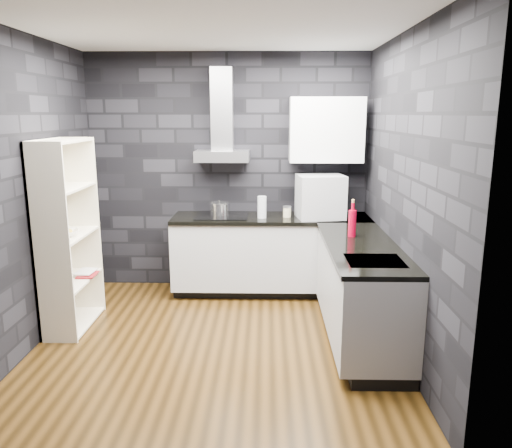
{
  "coord_description": "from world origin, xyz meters",
  "views": [
    {
      "loc": [
        0.45,
        -4.17,
        2.02
      ],
      "look_at": [
        0.35,
        0.45,
        1.0
      ],
      "focal_mm": 35.0,
      "sensor_mm": 36.0,
      "label": 1
    }
  ],
  "objects_px": {
    "bookshelf": "(68,236)",
    "fruit_bowl": "(65,233)",
    "storage_jar": "(287,212)",
    "red_bottle": "(352,223)",
    "glass_vase": "(262,207)",
    "utensil_crock": "(307,213)",
    "pot": "(219,209)",
    "appliance_garage": "(320,198)"
  },
  "relations": [
    {
      "from": "appliance_garage",
      "to": "bookshelf",
      "type": "distance_m",
      "value": 2.62
    },
    {
      "from": "red_bottle",
      "to": "fruit_bowl",
      "type": "xyz_separation_m",
      "value": [
        -2.67,
        -0.09,
        -0.09
      ]
    },
    {
      "from": "utensil_crock",
      "to": "fruit_bowl",
      "type": "distance_m",
      "value": 2.5
    },
    {
      "from": "glass_vase",
      "to": "appliance_garage",
      "type": "bearing_deg",
      "value": 1.54
    },
    {
      "from": "red_bottle",
      "to": "bookshelf",
      "type": "distance_m",
      "value": 2.67
    },
    {
      "from": "appliance_garage",
      "to": "red_bottle",
      "type": "distance_m",
      "value": 0.88
    },
    {
      "from": "appliance_garage",
      "to": "bookshelf",
      "type": "relative_size",
      "value": 0.27
    },
    {
      "from": "glass_vase",
      "to": "storage_jar",
      "type": "xyz_separation_m",
      "value": [
        0.28,
        0.05,
        -0.07
      ]
    },
    {
      "from": "glass_vase",
      "to": "fruit_bowl",
      "type": "bearing_deg",
      "value": -153.18
    },
    {
      "from": "appliance_garage",
      "to": "fruit_bowl",
      "type": "relative_size",
      "value": 2.08
    },
    {
      "from": "appliance_garage",
      "to": "glass_vase",
      "type": "bearing_deg",
      "value": 173.45
    },
    {
      "from": "appliance_garage",
      "to": "red_bottle",
      "type": "relative_size",
      "value": 1.99
    },
    {
      "from": "storage_jar",
      "to": "bookshelf",
      "type": "bearing_deg",
      "value": -156.38
    },
    {
      "from": "utensil_crock",
      "to": "red_bottle",
      "type": "relative_size",
      "value": 0.47
    },
    {
      "from": "glass_vase",
      "to": "fruit_bowl",
      "type": "distance_m",
      "value": 2.04
    },
    {
      "from": "red_bottle",
      "to": "storage_jar",
      "type": "bearing_deg",
      "value": 122.98
    },
    {
      "from": "pot",
      "to": "glass_vase",
      "type": "xyz_separation_m",
      "value": [
        0.48,
        -0.12,
        0.05
      ]
    },
    {
      "from": "appliance_garage",
      "to": "fruit_bowl",
      "type": "height_order",
      "value": "appliance_garage"
    },
    {
      "from": "red_bottle",
      "to": "fruit_bowl",
      "type": "height_order",
      "value": "red_bottle"
    },
    {
      "from": "pot",
      "to": "storage_jar",
      "type": "bearing_deg",
      "value": -4.84
    },
    {
      "from": "bookshelf",
      "to": "fruit_bowl",
      "type": "bearing_deg",
      "value": -89.17
    },
    {
      "from": "fruit_bowl",
      "to": "utensil_crock",
      "type": "bearing_deg",
      "value": 21.97
    },
    {
      "from": "storage_jar",
      "to": "red_bottle",
      "type": "distance_m",
      "value": 1.05
    },
    {
      "from": "utensil_crock",
      "to": "bookshelf",
      "type": "height_order",
      "value": "bookshelf"
    },
    {
      "from": "utensil_crock",
      "to": "appliance_garage",
      "type": "bearing_deg",
      "value": 0.5
    },
    {
      "from": "storage_jar",
      "to": "utensil_crock",
      "type": "distance_m",
      "value": 0.23
    },
    {
      "from": "glass_vase",
      "to": "appliance_garage",
      "type": "xyz_separation_m",
      "value": [
        0.64,
        0.02,
        0.1
      ]
    },
    {
      "from": "pot",
      "to": "storage_jar",
      "type": "xyz_separation_m",
      "value": [
        0.76,
        -0.06,
        -0.02
      ]
    },
    {
      "from": "storage_jar",
      "to": "bookshelf",
      "type": "distance_m",
      "value": 2.29
    },
    {
      "from": "pot",
      "to": "storage_jar",
      "type": "distance_m",
      "value": 0.76
    },
    {
      "from": "fruit_bowl",
      "to": "bookshelf",
      "type": "bearing_deg",
      "value": 90.0
    },
    {
      "from": "fruit_bowl",
      "to": "pot",
      "type": "bearing_deg",
      "value": 37.77
    },
    {
      "from": "storage_jar",
      "to": "fruit_bowl",
      "type": "xyz_separation_m",
      "value": [
        -2.1,
        -0.97,
        -0.02
      ]
    },
    {
      "from": "fruit_bowl",
      "to": "glass_vase",
      "type": "bearing_deg",
      "value": 26.82
    },
    {
      "from": "pot",
      "to": "bookshelf",
      "type": "bearing_deg",
      "value": -143.75
    },
    {
      "from": "appliance_garage",
      "to": "pot",
      "type": "bearing_deg",
      "value": 166.82
    },
    {
      "from": "red_bottle",
      "to": "utensil_crock",
      "type": "bearing_deg",
      "value": 112.47
    },
    {
      "from": "glass_vase",
      "to": "appliance_garage",
      "type": "height_order",
      "value": "appliance_garage"
    },
    {
      "from": "pot",
      "to": "appliance_garage",
      "type": "relative_size",
      "value": 0.41
    },
    {
      "from": "bookshelf",
      "to": "fruit_bowl",
      "type": "height_order",
      "value": "bookshelf"
    },
    {
      "from": "glass_vase",
      "to": "utensil_crock",
      "type": "distance_m",
      "value": 0.51
    },
    {
      "from": "utensil_crock",
      "to": "bookshelf",
      "type": "bearing_deg",
      "value": -159.22
    }
  ]
}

